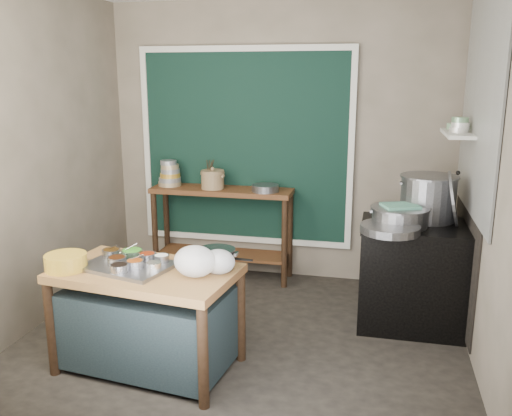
% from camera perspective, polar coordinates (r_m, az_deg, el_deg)
% --- Properties ---
extents(floor, '(3.50, 3.00, 0.02)m').
position_cam_1_polar(floor, '(4.55, -1.34, -13.42)').
color(floor, '#2F2A24').
rests_on(floor, ground).
extents(back_wall, '(3.50, 0.02, 2.80)m').
position_cam_1_polar(back_wall, '(5.56, 2.46, 6.85)').
color(back_wall, gray).
rests_on(back_wall, floor).
extents(left_wall, '(0.02, 3.00, 2.80)m').
position_cam_1_polar(left_wall, '(4.85, -22.12, 4.84)').
color(left_wall, gray).
rests_on(left_wall, floor).
extents(right_wall, '(0.02, 3.00, 2.80)m').
position_cam_1_polar(right_wall, '(4.04, 23.53, 3.14)').
color(right_wall, gray).
rests_on(right_wall, floor).
extents(curtain_panel, '(2.10, 0.02, 1.90)m').
position_cam_1_polar(curtain_panel, '(5.60, -1.16, 6.39)').
color(curtain_panel, black).
rests_on(curtain_panel, back_wall).
extents(curtain_frame, '(2.22, 0.03, 2.02)m').
position_cam_1_polar(curtain_frame, '(5.59, -1.18, 6.38)').
color(curtain_frame, beige).
rests_on(curtain_frame, back_wall).
extents(tile_panel, '(0.02, 1.70, 1.70)m').
position_cam_1_polar(tile_panel, '(4.53, 22.55, 10.00)').
color(tile_panel, '#B2B2AA').
rests_on(tile_panel, right_wall).
extents(soot_patch, '(0.01, 1.30, 1.30)m').
position_cam_1_polar(soot_patch, '(4.82, 21.18, -3.66)').
color(soot_patch, black).
rests_on(soot_patch, right_wall).
extents(wall_shelf, '(0.22, 0.70, 0.03)m').
position_cam_1_polar(wall_shelf, '(4.83, 20.49, 7.35)').
color(wall_shelf, beige).
rests_on(wall_shelf, right_wall).
extents(prep_table, '(1.33, 0.87, 0.75)m').
position_cam_1_polar(prep_table, '(4.02, -11.29, -11.38)').
color(prep_table, olive).
rests_on(prep_table, floor).
extents(back_counter, '(1.45, 0.40, 0.95)m').
position_cam_1_polar(back_counter, '(5.65, -3.56, -2.63)').
color(back_counter, '#582F19').
rests_on(back_counter, floor).
extents(stove_block, '(0.90, 0.68, 0.85)m').
position_cam_1_polar(stove_block, '(4.77, 16.39, -6.96)').
color(stove_block, black).
rests_on(stove_block, floor).
extents(stove_top, '(0.92, 0.69, 0.03)m').
position_cam_1_polar(stove_top, '(4.64, 16.75, -1.85)').
color(stove_top, black).
rests_on(stove_top, stove_block).
extents(condiment_tray, '(0.69, 0.56, 0.03)m').
position_cam_1_polar(condiment_tray, '(3.94, -13.35, -5.94)').
color(condiment_tray, gray).
rests_on(condiment_tray, prep_table).
extents(condiment_bowls, '(0.53, 0.42, 0.06)m').
position_cam_1_polar(condiment_bowls, '(3.95, -12.95, -5.24)').
color(condiment_bowls, gray).
rests_on(condiment_bowls, condiment_tray).
extents(yellow_basin, '(0.32, 0.32, 0.11)m').
position_cam_1_polar(yellow_basin, '(4.01, -19.38, -5.37)').
color(yellow_basin, gold).
rests_on(yellow_basin, prep_table).
extents(saucepan, '(0.29, 0.29, 0.15)m').
position_cam_1_polar(saucepan, '(3.80, -4.14, -5.35)').
color(saucepan, gray).
rests_on(saucepan, prep_table).
extents(plastic_bag_a, '(0.36, 0.33, 0.21)m').
position_cam_1_polar(plastic_bag_a, '(3.66, -6.44, -5.59)').
color(plastic_bag_a, white).
rests_on(plastic_bag_a, prep_table).
extents(plastic_bag_b, '(0.26, 0.23, 0.17)m').
position_cam_1_polar(plastic_bag_b, '(3.71, -3.95, -5.66)').
color(plastic_bag_b, white).
rests_on(plastic_bag_b, prep_table).
extents(bowl_stack, '(0.24, 0.24, 0.27)m').
position_cam_1_polar(bowl_stack, '(5.72, -9.08, 3.49)').
color(bowl_stack, tan).
rests_on(bowl_stack, back_counter).
extents(utensil_cup, '(0.17, 0.17, 0.09)m').
position_cam_1_polar(utensil_cup, '(5.57, -4.89, 2.60)').
color(utensil_cup, gray).
rests_on(utensil_cup, back_counter).
extents(ceramic_crock, '(0.32, 0.32, 0.17)m').
position_cam_1_polar(ceramic_crock, '(5.52, -4.58, 2.91)').
color(ceramic_crock, '#7E6144').
rests_on(ceramic_crock, back_counter).
extents(wide_bowl, '(0.28, 0.28, 0.07)m').
position_cam_1_polar(wide_bowl, '(5.36, 0.99, 2.10)').
color(wide_bowl, gray).
rests_on(wide_bowl, back_counter).
extents(stock_pot, '(0.63, 0.63, 0.38)m').
position_cam_1_polar(stock_pot, '(4.76, 17.65, 1.03)').
color(stock_pot, gray).
rests_on(stock_pot, stove_top).
extents(pot_lid, '(0.16, 0.46, 0.45)m').
position_cam_1_polar(pot_lid, '(4.65, 20.04, 0.94)').
color(pot_lid, gray).
rests_on(pot_lid, stove_top).
extents(steamer, '(0.62, 0.62, 0.16)m').
position_cam_1_polar(steamer, '(4.53, 14.89, -0.87)').
color(steamer, gray).
rests_on(steamer, stove_top).
extents(green_cloth, '(0.34, 0.30, 0.02)m').
position_cam_1_polar(green_cloth, '(4.51, 14.95, 0.22)').
color(green_cloth, '#52977C').
rests_on(green_cloth, steamer).
extents(shallow_pan, '(0.48, 0.48, 0.06)m').
position_cam_1_polar(shallow_pan, '(4.33, 13.94, -2.14)').
color(shallow_pan, gray).
rests_on(shallow_pan, stove_top).
extents(shelf_bowl_stack, '(0.16, 0.16, 0.12)m').
position_cam_1_polar(shelf_bowl_stack, '(4.76, 20.66, 8.14)').
color(shelf_bowl_stack, silver).
rests_on(shelf_bowl_stack, wall_shelf).
extents(shelf_bowl_green, '(0.15, 0.15, 0.05)m').
position_cam_1_polar(shelf_bowl_green, '(5.07, 20.19, 8.08)').
color(shelf_bowl_green, gray).
rests_on(shelf_bowl_green, wall_shelf).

